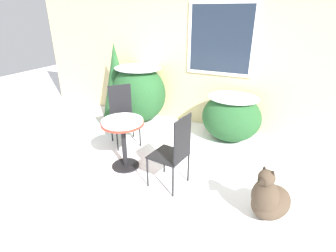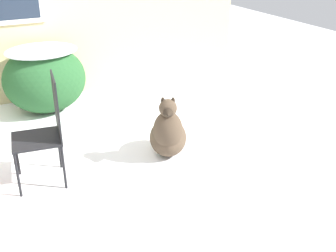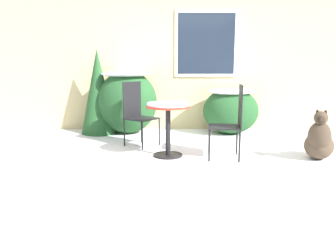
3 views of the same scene
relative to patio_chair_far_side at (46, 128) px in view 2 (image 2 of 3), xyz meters
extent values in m
plane|color=white|center=(-0.42, 0.09, -0.56)|extent=(16.00, 16.00, 0.00)
ellipsoid|color=#235128|center=(0.35, 1.75, -0.12)|extent=(1.07, 0.91, 0.88)
ellipsoid|color=white|center=(0.35, 1.75, 0.27)|extent=(0.91, 0.78, 0.12)
cube|color=black|center=(-0.09, 0.01, -0.10)|extent=(0.50, 0.50, 0.02)
cube|color=black|center=(0.12, -0.02, 0.20)|extent=(0.07, 0.41, 0.58)
cylinder|color=black|center=(-0.27, 0.24, -0.33)|extent=(0.02, 0.02, 0.45)
cylinder|color=black|center=(-0.32, -0.16, -0.33)|extent=(0.02, 0.02, 0.45)
cylinder|color=black|center=(0.14, 0.19, -0.33)|extent=(0.02, 0.02, 0.45)
cylinder|color=black|center=(0.08, -0.22, -0.33)|extent=(0.02, 0.02, 0.45)
ellipsoid|color=#4C3D2D|center=(1.26, -0.03, -0.37)|extent=(0.59, 0.66, 0.38)
ellipsoid|color=#4C3D2D|center=(1.18, -0.18, -0.21)|extent=(0.39, 0.38, 0.41)
sphere|color=#4C3D2D|center=(1.17, -0.21, 0.06)|extent=(0.18, 0.18, 0.18)
cone|color=#2D241B|center=(1.11, -0.32, 0.04)|extent=(0.12, 0.10, 0.10)
ellipsoid|color=#2D241B|center=(1.13, -0.17, 0.12)|extent=(0.05, 0.04, 0.08)
ellipsoid|color=#2D241B|center=(1.22, -0.22, 0.12)|extent=(0.05, 0.04, 0.08)
ellipsoid|color=#4C3D2D|center=(1.37, 0.19, -0.47)|extent=(0.18, 0.26, 0.07)
camera|label=1|loc=(1.22, -2.75, 1.68)|focal=28.00mm
camera|label=2|loc=(-0.58, -3.65, 1.67)|focal=45.00mm
camera|label=3|loc=(-0.95, -4.52, 0.73)|focal=35.00mm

